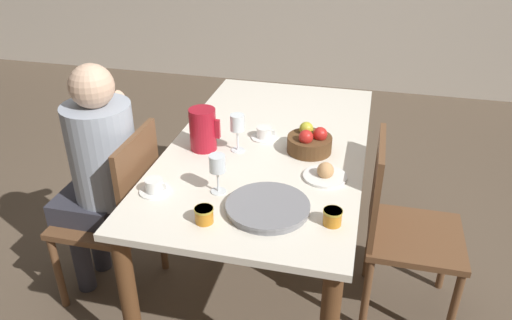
{
  "coord_description": "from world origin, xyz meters",
  "views": [
    {
      "loc": [
        0.44,
        -2.05,
        1.82
      ],
      "look_at": [
        0.0,
        -0.25,
        0.79
      ],
      "focal_mm": 35.0,
      "sensor_mm": 36.0,
      "label": 1
    }
  ],
  "objects_px": {
    "chair_person_side": "(119,212)",
    "person_seated": "(99,165)",
    "chair_opposite": "(400,226)",
    "jam_jar_amber": "(204,214)",
    "red_pitcher": "(203,129)",
    "wine_glass_water": "(237,125)",
    "serving_tray": "(268,207)",
    "fruit_bowl": "(310,142)",
    "teacup_near_person": "(155,187)",
    "jam_jar_red": "(333,216)",
    "wine_glass_juice": "(217,166)",
    "teacup_across": "(264,133)",
    "bread_plate": "(325,174)"
  },
  "relations": [
    {
      "from": "chair_person_side",
      "to": "person_seated",
      "type": "distance_m",
      "value": 0.24
    },
    {
      "from": "chair_opposite",
      "to": "jam_jar_amber",
      "type": "distance_m",
      "value": 0.94
    },
    {
      "from": "red_pitcher",
      "to": "wine_glass_water",
      "type": "height_order",
      "value": "red_pitcher"
    },
    {
      "from": "serving_tray",
      "to": "fruit_bowl",
      "type": "bearing_deg",
      "value": 80.72
    },
    {
      "from": "chair_person_side",
      "to": "teacup_near_person",
      "type": "xyz_separation_m",
      "value": [
        0.29,
        -0.17,
        0.29
      ]
    },
    {
      "from": "jam_jar_amber",
      "to": "jam_jar_red",
      "type": "relative_size",
      "value": 1.0
    },
    {
      "from": "serving_tray",
      "to": "jam_jar_red",
      "type": "height_order",
      "value": "jam_jar_red"
    },
    {
      "from": "jam_jar_amber",
      "to": "jam_jar_red",
      "type": "bearing_deg",
      "value": 12.03
    },
    {
      "from": "teacup_near_person",
      "to": "jam_jar_red",
      "type": "bearing_deg",
      "value": -3.92
    },
    {
      "from": "red_pitcher",
      "to": "fruit_bowl",
      "type": "xyz_separation_m",
      "value": [
        0.48,
        0.09,
        -0.05
      ]
    },
    {
      "from": "wine_glass_water",
      "to": "wine_glass_juice",
      "type": "relative_size",
      "value": 1.09
    },
    {
      "from": "red_pitcher",
      "to": "teacup_near_person",
      "type": "xyz_separation_m",
      "value": [
        -0.07,
        -0.4,
        -0.08
      ]
    },
    {
      "from": "chair_opposite",
      "to": "wine_glass_water",
      "type": "height_order",
      "value": "wine_glass_water"
    },
    {
      "from": "jam_jar_red",
      "to": "wine_glass_water",
      "type": "bearing_deg",
      "value": 136.02
    },
    {
      "from": "jam_jar_amber",
      "to": "jam_jar_red",
      "type": "height_order",
      "value": "same"
    },
    {
      "from": "teacup_across",
      "to": "bread_plate",
      "type": "height_order",
      "value": "bread_plate"
    },
    {
      "from": "chair_opposite",
      "to": "teacup_across",
      "type": "xyz_separation_m",
      "value": [
        -0.67,
        0.2,
        0.29
      ]
    },
    {
      "from": "red_pitcher",
      "to": "serving_tray",
      "type": "height_order",
      "value": "red_pitcher"
    },
    {
      "from": "wine_glass_water",
      "to": "jam_jar_red",
      "type": "xyz_separation_m",
      "value": [
        0.48,
        -0.47,
        -0.1
      ]
    },
    {
      "from": "jam_jar_amber",
      "to": "fruit_bowl",
      "type": "height_order",
      "value": "fruit_bowl"
    },
    {
      "from": "chair_person_side",
      "to": "wine_glass_juice",
      "type": "distance_m",
      "value": 0.67
    },
    {
      "from": "wine_glass_water",
      "to": "teacup_near_person",
      "type": "height_order",
      "value": "wine_glass_water"
    },
    {
      "from": "teacup_near_person",
      "to": "fruit_bowl",
      "type": "relative_size",
      "value": 0.62
    },
    {
      "from": "chair_person_side",
      "to": "wine_glass_water",
      "type": "distance_m",
      "value": 0.69
    },
    {
      "from": "chair_opposite",
      "to": "person_seated",
      "type": "height_order",
      "value": "person_seated"
    },
    {
      "from": "fruit_bowl",
      "to": "jam_jar_amber",
      "type": "bearing_deg",
      "value": -114.81
    },
    {
      "from": "serving_tray",
      "to": "red_pitcher",
      "type": "bearing_deg",
      "value": 133.31
    },
    {
      "from": "teacup_near_person",
      "to": "fruit_bowl",
      "type": "height_order",
      "value": "fruit_bowl"
    },
    {
      "from": "serving_tray",
      "to": "jam_jar_red",
      "type": "relative_size",
      "value": 4.48
    },
    {
      "from": "teacup_across",
      "to": "serving_tray",
      "type": "height_order",
      "value": "teacup_across"
    },
    {
      "from": "person_seated",
      "to": "jam_jar_amber",
      "type": "distance_m",
      "value": 0.73
    },
    {
      "from": "wine_glass_juice",
      "to": "bread_plate",
      "type": "distance_m",
      "value": 0.46
    },
    {
      "from": "wine_glass_juice",
      "to": "jam_jar_amber",
      "type": "height_order",
      "value": "wine_glass_juice"
    },
    {
      "from": "person_seated",
      "to": "teacup_near_person",
      "type": "height_order",
      "value": "person_seated"
    },
    {
      "from": "chair_opposite",
      "to": "fruit_bowl",
      "type": "bearing_deg",
      "value": -105.25
    },
    {
      "from": "teacup_near_person",
      "to": "jam_jar_red",
      "type": "distance_m",
      "value": 0.71
    },
    {
      "from": "teacup_across",
      "to": "serving_tray",
      "type": "distance_m",
      "value": 0.61
    },
    {
      "from": "chair_opposite",
      "to": "person_seated",
      "type": "relative_size",
      "value": 0.75
    },
    {
      "from": "chair_person_side",
      "to": "fruit_bowl",
      "type": "height_order",
      "value": "chair_person_side"
    },
    {
      "from": "chair_opposite",
      "to": "fruit_bowl",
      "type": "relative_size",
      "value": 4.3
    },
    {
      "from": "chair_opposite",
      "to": "wine_glass_juice",
      "type": "relative_size",
      "value": 5.32
    },
    {
      "from": "jam_jar_red",
      "to": "teacup_across",
      "type": "bearing_deg",
      "value": 122.3
    },
    {
      "from": "teacup_near_person",
      "to": "bread_plate",
      "type": "height_order",
      "value": "bread_plate"
    },
    {
      "from": "red_pitcher",
      "to": "teacup_across",
      "type": "height_order",
      "value": "red_pitcher"
    },
    {
      "from": "person_seated",
      "to": "bread_plate",
      "type": "distance_m",
      "value": 1.02
    },
    {
      "from": "wine_glass_water",
      "to": "jam_jar_amber",
      "type": "relative_size",
      "value": 2.52
    },
    {
      "from": "wine_glass_juice",
      "to": "serving_tray",
      "type": "relative_size",
      "value": 0.52
    },
    {
      "from": "wine_glass_juice",
      "to": "chair_opposite",
      "type": "bearing_deg",
      "value": 22.42
    },
    {
      "from": "red_pitcher",
      "to": "teacup_near_person",
      "type": "distance_m",
      "value": 0.41
    },
    {
      "from": "person_seated",
      "to": "wine_glass_juice",
      "type": "relative_size",
      "value": 7.09
    }
  ]
}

